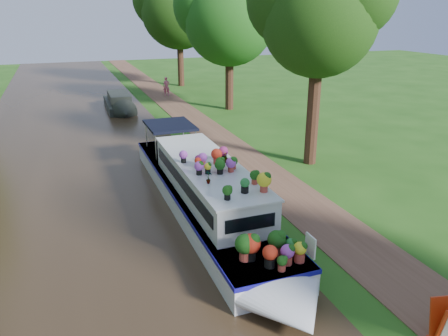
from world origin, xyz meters
TOP-DOWN VIEW (x-y plane):
  - ground at (0.00, 0.00)m, footprint 100.00×100.00m
  - canal_water at (-6.00, 0.00)m, footprint 10.00×100.00m
  - towpath at (1.20, 0.00)m, footprint 2.20×100.00m
  - plant_boat at (-2.25, -0.56)m, footprint 2.29×13.52m
  - tree_near_overhang at (3.79, 3.06)m, footprint 5.52×5.28m
  - tree_near_mid at (4.48, 15.08)m, footprint 6.90×6.60m
  - tree_near_far at (3.98, 26.09)m, footprint 7.59×7.26m
  - second_boat at (-2.75, 17.44)m, footprint 1.85×6.05m
  - pedestrian_pink at (1.55, 21.46)m, footprint 0.61×0.47m
  - verge_plant at (-0.09, 3.58)m, footprint 0.50×0.47m

SIDE VIEW (x-z plane):
  - ground at x=0.00m, z-range 0.00..0.00m
  - canal_water at x=-6.00m, z-range 0.00..0.02m
  - towpath at x=1.20m, z-range 0.00..0.03m
  - verge_plant at x=-0.09m, z-range 0.00..0.44m
  - second_boat at x=-2.75m, z-range -0.11..1.06m
  - pedestrian_pink at x=1.55m, z-range 0.03..1.51m
  - plant_boat at x=-2.25m, z-range -0.28..1.98m
  - tree_near_mid at x=4.48m, z-range 1.74..11.14m
  - tree_near_overhang at x=3.79m, z-range 2.11..11.10m
  - tree_near_far at x=3.98m, z-range 1.90..12.20m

